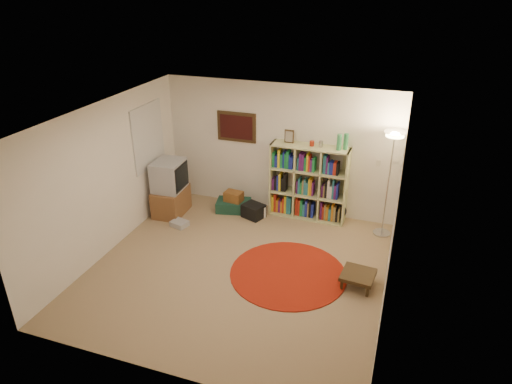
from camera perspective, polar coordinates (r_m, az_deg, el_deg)
room at (r=6.79m, az=-2.73°, el=-0.49°), size 4.54×4.54×2.54m
bookshelf at (r=8.62m, az=6.47°, el=1.14°), size 1.45×0.44×1.73m
floor_lamp at (r=7.92m, az=16.74°, el=4.96°), size 0.46×0.46×1.92m
floor_fan at (r=8.78m, az=10.22°, el=-2.40°), size 0.32×0.20×0.36m
tv_stand at (r=8.90m, az=-10.66°, el=0.42°), size 0.57×0.77×1.09m
dvd_box at (r=8.62m, az=-9.54°, el=-3.91°), size 0.35×0.31×0.10m
suitcase at (r=9.04m, az=-2.82°, el=-1.70°), size 0.73×0.55×0.21m
wicker_basket at (r=8.94m, az=-2.82°, el=-0.56°), size 0.37×0.28×0.19m
duffel_bag at (r=8.77m, az=-0.32°, el=-2.37°), size 0.47×0.44×0.27m
paper_towel at (r=8.77m, az=0.89°, el=-2.52°), size 0.11×0.11×0.22m
red_rug at (r=7.27m, az=4.03°, el=-10.10°), size 1.83×1.83×0.02m
side_table at (r=7.08m, az=12.65°, el=-10.13°), size 0.53×0.53×0.22m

